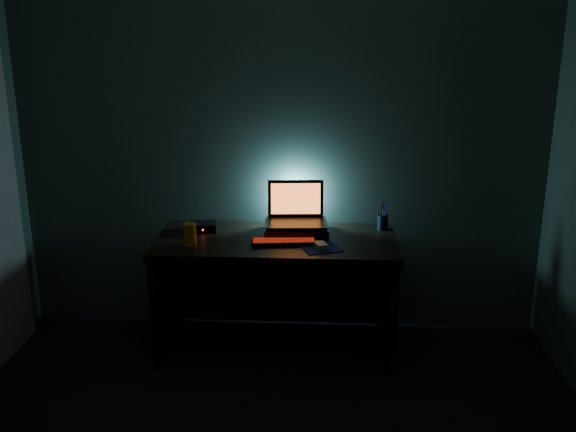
% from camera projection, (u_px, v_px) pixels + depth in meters
% --- Properties ---
extents(room, '(3.50, 4.00, 2.50)m').
position_uv_depth(room, '(242.00, 250.00, 2.31)').
color(room, black).
rests_on(room, ground).
extents(desk, '(1.50, 0.70, 0.75)m').
position_uv_depth(desk, '(277.00, 274.00, 4.12)').
color(desk, black).
rests_on(desk, ground).
extents(riser, '(0.42, 0.33, 0.06)m').
position_uv_depth(riser, '(296.00, 229.00, 4.09)').
color(riser, black).
rests_on(riser, desk).
extents(laptop, '(0.40, 0.31, 0.26)m').
position_uv_depth(laptop, '(296.00, 213.00, 4.11)').
color(laptop, black).
rests_on(laptop, riser).
extents(keyboard, '(0.40, 0.17, 0.02)m').
position_uv_depth(keyboard, '(284.00, 242.00, 3.91)').
color(keyboard, black).
rests_on(keyboard, desk).
extents(mousepad, '(0.28, 0.27, 0.00)m').
position_uv_depth(mousepad, '(321.00, 248.00, 3.82)').
color(mousepad, navy).
rests_on(mousepad, desk).
extents(mouse, '(0.09, 0.11, 0.03)m').
position_uv_depth(mouse, '(321.00, 245.00, 3.82)').
color(mouse, gray).
rests_on(mouse, mousepad).
extents(pen_cup, '(0.08, 0.08, 0.10)m').
position_uv_depth(pen_cup, '(383.00, 222.00, 4.17)').
color(pen_cup, black).
rests_on(pen_cup, desk).
extents(juice_glass, '(0.08, 0.08, 0.13)m').
position_uv_depth(juice_glass, '(190.00, 234.00, 3.87)').
color(juice_glass, orange).
rests_on(juice_glass, desk).
extents(router, '(0.19, 0.16, 0.05)m').
position_uv_depth(router, '(203.00, 227.00, 4.14)').
color(router, black).
rests_on(router, desk).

